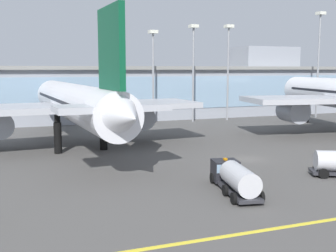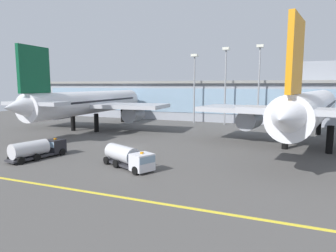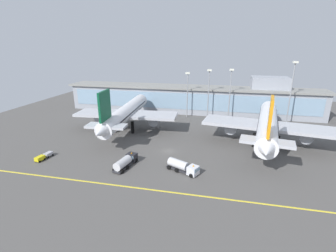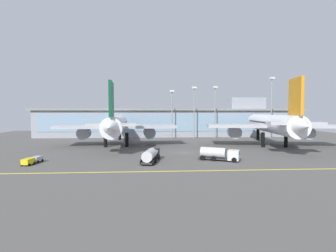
{
  "view_description": "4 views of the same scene",
  "coord_description": "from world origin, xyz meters",
  "px_view_note": "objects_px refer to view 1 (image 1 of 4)",
  "views": [
    {
      "loc": [
        -28.99,
        -47.35,
        12.01
      ],
      "look_at": [
        -8.05,
        8.67,
        3.75
      ],
      "focal_mm": 44.47,
      "sensor_mm": 36.0,
      "label": 1
    },
    {
      "loc": [
        26.91,
        -47.42,
        11.26
      ],
      "look_at": [
        4.27,
        7.92,
        3.18
      ],
      "focal_mm": 32.41,
      "sensor_mm": 36.0,
      "label": 2
    },
    {
      "loc": [
        15.33,
        -68.93,
        31.35
      ],
      "look_at": [
        -2.48,
        10.49,
        4.68
      ],
      "focal_mm": 26.44,
      "sensor_mm": 36.0,
      "label": 3
    },
    {
      "loc": [
        -8.9,
        -68.7,
        10.76
      ],
      "look_at": [
        -3.62,
        11.3,
        6.65
      ],
      "focal_mm": 27.47,
      "sensor_mm": 36.0,
      "label": 4
    }
  ],
  "objects_px": {
    "service_truck_far": "(234,177)",
    "apron_light_mast_west": "(193,58)",
    "apron_light_mast_far_east": "(228,58)",
    "apron_light_mast_centre": "(153,62)",
    "apron_light_mast_east": "(319,50)",
    "airliner_near_left": "(76,103)"
  },
  "relations": [
    {
      "from": "apron_light_mast_west",
      "to": "apron_light_mast_east",
      "type": "xyz_separation_m",
      "value": [
        32.28,
        -2.61,
        2.17
      ]
    },
    {
      "from": "service_truck_far",
      "to": "apron_light_mast_far_east",
      "type": "distance_m",
      "value": 59.77
    },
    {
      "from": "service_truck_far",
      "to": "apron_light_mast_west",
      "type": "distance_m",
      "value": 55.71
    },
    {
      "from": "airliner_near_left",
      "to": "service_truck_far",
      "type": "bearing_deg",
      "value": -162.42
    },
    {
      "from": "service_truck_far",
      "to": "apron_light_mast_centre",
      "type": "height_order",
      "value": "apron_light_mast_centre"
    },
    {
      "from": "apron_light_mast_centre",
      "to": "apron_light_mast_far_east",
      "type": "xyz_separation_m",
      "value": [
        18.37,
        -0.01,
        1.01
      ]
    },
    {
      "from": "service_truck_far",
      "to": "apron_light_mast_west",
      "type": "bearing_deg",
      "value": -8.7
    },
    {
      "from": "airliner_near_left",
      "to": "apron_light_mast_west",
      "type": "bearing_deg",
      "value": -56.33
    },
    {
      "from": "airliner_near_left",
      "to": "apron_light_mast_far_east",
      "type": "height_order",
      "value": "apron_light_mast_far_east"
    },
    {
      "from": "apron_light_mast_west",
      "to": "apron_light_mast_far_east",
      "type": "distance_m",
      "value": 9.09
    },
    {
      "from": "airliner_near_left",
      "to": "apron_light_mast_far_east",
      "type": "xyz_separation_m",
      "value": [
        38.43,
        22.96,
        7.75
      ]
    },
    {
      "from": "apron_light_mast_east",
      "to": "apron_light_mast_far_east",
      "type": "relative_size",
      "value": 1.16
    },
    {
      "from": "apron_light_mast_centre",
      "to": "apron_light_mast_far_east",
      "type": "relative_size",
      "value": 0.92
    },
    {
      "from": "apron_light_mast_east",
      "to": "apron_light_mast_centre",
      "type": "bearing_deg",
      "value": 175.73
    },
    {
      "from": "apron_light_mast_far_east",
      "to": "apron_light_mast_west",
      "type": "bearing_deg",
      "value": -176.89
    },
    {
      "from": "apron_light_mast_east",
      "to": "apron_light_mast_west",
      "type": "bearing_deg",
      "value": 175.38
    },
    {
      "from": "airliner_near_left",
      "to": "apron_light_mast_centre",
      "type": "xyz_separation_m",
      "value": [
        20.06,
        22.96,
        6.74
      ]
    },
    {
      "from": "apron_light_mast_far_east",
      "to": "apron_light_mast_centre",
      "type": "bearing_deg",
      "value": 179.98
    },
    {
      "from": "apron_light_mast_centre",
      "to": "apron_light_mast_far_east",
      "type": "bearing_deg",
      "value": -0.02
    },
    {
      "from": "airliner_near_left",
      "to": "apron_light_mast_east",
      "type": "xyz_separation_m",
      "value": [
        61.63,
        19.86,
        9.73
      ]
    },
    {
      "from": "airliner_near_left",
      "to": "apron_light_mast_centre",
      "type": "relative_size",
      "value": 2.65
    },
    {
      "from": "apron_light_mast_centre",
      "to": "service_truck_far",
      "type": "bearing_deg",
      "value": -99.78
    }
  ]
}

